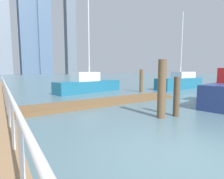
{
  "coord_description": "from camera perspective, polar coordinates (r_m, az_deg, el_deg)",
  "views": [
    {
      "loc": [
        -3.3,
        -2.11,
        1.92
      ],
      "look_at": [
        1.26,
        4.63,
        1.06
      ],
      "focal_mm": 26.52,
      "sensor_mm": 36.0,
      "label": 1
    }
  ],
  "objects": [
    {
      "name": "moored_boat_1",
      "position": [
        15.98,
        -7.99,
        1.76
      ],
      "size": [
        7.08,
        3.06,
        8.46
      ],
      "color": "#1E6B8C",
      "rests_on": "ground_plane"
    },
    {
      "name": "dock_piling_1",
      "position": [
        7.14,
        16.77,
        0.12
      ],
      "size": [
        0.34,
        0.34,
        2.43
      ],
      "primitive_type": "cylinder",
      "color": "brown",
      "rests_on": "ground_plane"
    },
    {
      "name": "dock_piling_2",
      "position": [
        7.67,
        21.35,
        -2.3
      ],
      "size": [
        0.26,
        0.26,
        1.72
      ],
      "primitive_type": "cylinder",
      "color": "brown",
      "rests_on": "ground_plane"
    },
    {
      "name": "dock_piling_0",
      "position": [
        16.15,
        10.06,
        2.98
      ],
      "size": [
        0.33,
        0.33,
        2.16
      ],
      "primitive_type": "cylinder",
      "color": "brown",
      "rests_on": "ground_plane"
    },
    {
      "name": "ground_plane",
      "position": [
        22.43,
        -25.51,
        0.56
      ],
      "size": [
        300.0,
        300.0,
        0.0
      ],
      "primitive_type": "plane",
      "color": "slate"
    },
    {
      "name": "skyline_tower_3",
      "position": [
        147.09,
        -34.14,
        14.67
      ],
      "size": [
        13.37,
        7.79,
        53.02
      ],
      "primitive_type": "cube",
      "rotation": [
        0.0,
        0.0,
        0.03
      ],
      "color": "gray",
      "rests_on": "ground_plane"
    },
    {
      "name": "skyline_tower_6",
      "position": [
        150.29,
        -14.18,
        17.57
      ],
      "size": [
        8.44,
        6.74,
        64.71
      ],
      "primitive_type": "cube",
      "rotation": [
        0.0,
        0.0,
        0.06
      ],
      "color": "slate",
      "rests_on": "ground_plane"
    },
    {
      "name": "boardwalk_railing",
      "position": [
        9.35,
        -33.08,
        0.87
      ],
      "size": [
        0.06,
        24.3,
        1.08
      ],
      "color": "white",
      "rests_on": "boardwalk"
    },
    {
      "name": "moored_boat_2",
      "position": [
        20.6,
        22.55,
        2.48
      ],
      "size": [
        7.29,
        2.01,
        8.48
      ],
      "color": "#1E6B8C",
      "rests_on": "ground_plane"
    },
    {
      "name": "skyline_tower_5",
      "position": [
        149.46,
        -22.58,
        21.64
      ],
      "size": [
        9.74,
        10.98,
        86.33
      ],
      "primitive_type": "cube",
      "rotation": [
        0.0,
        0.0,
        0.01
      ],
      "color": "slate",
      "rests_on": "ground_plane"
    },
    {
      "name": "floating_dock",
      "position": [
        10.26,
        -2.93,
        -4.23
      ],
      "size": [
        10.84,
        2.0,
        0.18
      ],
      "primitive_type": "cube",
      "color": "brown",
      "rests_on": "ground_plane"
    },
    {
      "name": "skyline_tower_4",
      "position": [
        149.93,
        -27.03,
        21.44
      ],
      "size": [
        13.04,
        12.11,
        86.55
      ],
      "primitive_type": "cube",
      "rotation": [
        0.0,
        0.0,
        0.01
      ],
      "color": "slate",
      "rests_on": "ground_plane"
    }
  ]
}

